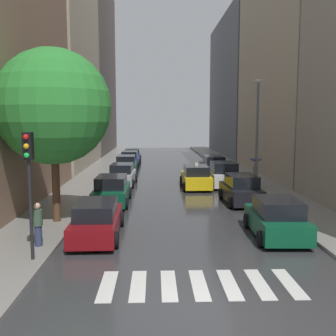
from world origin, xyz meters
The scene contains 24 objects.
ground_plane centered at (0.00, 24.00, -0.02)m, with size 28.00×72.00×0.04m, color #343437.
sidewalk_left centered at (-6.50, 24.00, 0.07)m, with size 3.00×72.00×0.15m, color gray.
sidewalk_right centered at (6.50, 24.00, 0.07)m, with size 3.00×72.00×0.15m, color gray.
crosswalk_stripes centered at (0.00, 1.64, 0.01)m, with size 5.85×2.20×0.01m.
building_left_mid centered at (-11.00, 31.26, 12.08)m, with size 6.00×16.37×24.16m, color #B2A38C.
building_left_far centered at (-11.00, 50.09, 12.39)m, with size 6.00×20.02×24.78m, color #564C47.
building_right_mid centered at (11.00, 25.28, 12.85)m, with size 6.00×17.96×25.71m, color #B2A38C.
building_right_far centered at (11.00, 45.90, 9.43)m, with size 6.00×21.97×18.86m, color slate.
parked_car_left_nearest centered at (-3.70, 6.54, 0.72)m, with size 2.05×4.76×1.53m.
parked_car_left_second centered at (-3.79, 13.03, 0.78)m, with size 2.08×4.48×1.66m.
parked_car_left_third centered at (-3.73, 19.66, 0.76)m, with size 2.09×4.20×1.63m.
parked_car_left_fourth centered at (-3.88, 25.81, 0.79)m, with size 2.12×4.39×1.70m.
parked_car_left_fifth centered at (-3.88, 31.29, 0.78)m, with size 2.02×4.48×1.66m.
parked_car_left_sixth centered at (-3.93, 36.76, 0.73)m, with size 2.12×4.74×1.54m.
parked_car_right_nearest centered at (3.75, 6.28, 0.77)m, with size 2.23×4.19×1.64m.
parked_car_right_second centered at (3.73, 12.94, 0.80)m, with size 2.09×4.12×1.71m.
parked_car_right_third centered at (3.74, 18.93, 0.84)m, with size 2.17×4.32×1.81m.
parked_car_right_fourth centered at (3.81, 24.36, 0.83)m, with size 2.09×4.62×1.78m.
taxi_midroad centered at (1.66, 18.35, 0.76)m, with size 2.09×4.53×1.81m.
pedestrian_near_tree centered at (-5.67, 4.99, 1.01)m, with size 0.36×0.36×1.65m.
pedestrian_by_kerb centered at (5.80, 17.72, 1.55)m, with size 0.94×0.94×1.97m.
street_tree_left centered at (-5.88, 8.68, 5.43)m, with size 5.25×5.25×7.92m.
traffic_light_left_corner centered at (-5.45, 3.54, 3.29)m, with size 0.30×0.42×4.30m.
lamp_post_right centered at (5.55, 16.60, 4.37)m, with size 0.60×0.28×7.37m.
Camera 1 is at (-1.30, -9.38, 4.83)m, focal length 41.83 mm.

